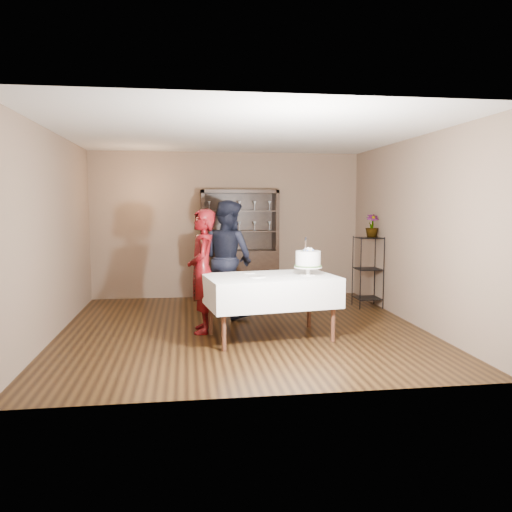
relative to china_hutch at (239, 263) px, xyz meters
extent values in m
plane|color=black|center=(-0.20, -2.25, -0.66)|extent=(5.00, 5.00, 0.00)
plane|color=silver|center=(-0.20, -2.25, 2.04)|extent=(5.00, 5.00, 0.00)
cube|color=#745C4B|center=(-0.20, 0.25, 0.69)|extent=(5.00, 0.02, 2.70)
cube|color=#745C4B|center=(-2.70, -2.25, 0.69)|extent=(0.02, 5.00, 2.70)
cube|color=#745C4B|center=(2.30, -2.25, 0.69)|extent=(0.02, 5.00, 2.70)
cube|color=black|center=(0.00, -0.01, -0.21)|extent=(1.40, 0.48, 0.90)
cube|color=black|center=(0.00, 0.21, 0.79)|extent=(1.40, 0.03, 1.10)
cube|color=black|center=(0.00, -0.01, 1.31)|extent=(1.40, 0.48, 0.06)
cube|color=black|center=(0.00, -0.01, 0.59)|extent=(1.28, 0.42, 0.02)
cube|color=black|center=(0.00, -0.01, 0.96)|extent=(1.28, 0.42, 0.02)
cylinder|color=black|center=(1.88, -1.25, -0.06)|extent=(0.02, 0.02, 1.20)
cylinder|color=black|center=(2.28, -1.25, -0.06)|extent=(0.02, 0.02, 1.20)
cylinder|color=black|center=(1.88, -0.85, -0.06)|extent=(0.02, 0.02, 1.20)
cylinder|color=black|center=(2.28, -0.85, -0.06)|extent=(0.02, 0.02, 1.20)
cube|color=black|center=(2.08, -1.05, -0.51)|extent=(0.40, 0.40, 0.02)
cube|color=black|center=(2.08, -1.05, -0.01)|extent=(0.40, 0.40, 0.01)
cube|color=black|center=(2.08, -1.05, 0.52)|extent=(0.40, 0.40, 0.02)
cube|color=silver|center=(0.10, -2.80, -0.03)|extent=(1.78, 1.24, 0.38)
cylinder|color=#48281A|center=(-0.54, -3.29, -0.27)|extent=(0.06, 0.06, 0.78)
cylinder|color=#48281A|center=(0.87, -3.08, -0.27)|extent=(0.06, 0.06, 0.78)
cylinder|color=#48281A|center=(-0.66, -2.51, -0.27)|extent=(0.06, 0.06, 0.78)
cylinder|color=#48281A|center=(0.75, -2.30, -0.27)|extent=(0.06, 0.06, 0.78)
imported|color=#3E0507|center=(-0.76, -2.35, 0.18)|extent=(0.41, 0.62, 1.68)
imported|color=black|center=(-0.33, -1.40, 0.24)|extent=(1.08, 1.11, 1.81)
cylinder|color=white|center=(0.60, -2.82, 0.16)|extent=(0.20, 0.20, 0.01)
cylinder|color=white|center=(0.60, -2.82, 0.21)|extent=(0.05, 0.05, 0.10)
cylinder|color=white|center=(0.60, -2.82, 0.27)|extent=(0.36, 0.36, 0.02)
cylinder|color=#3F6530|center=(0.60, -2.82, 0.28)|extent=(0.35, 0.35, 0.02)
cylinder|color=silver|center=(0.60, -2.82, 0.38)|extent=(0.41, 0.41, 0.20)
sphere|color=#5B77C4|center=(0.63, -2.82, 0.49)|extent=(0.02, 0.02, 0.02)
cube|color=white|center=(0.56, -2.84, 0.55)|extent=(0.02, 0.02, 0.14)
cube|color=black|center=(0.56, -2.84, 0.63)|extent=(0.03, 0.03, 0.05)
cylinder|color=white|center=(-0.08, -2.89, 0.17)|extent=(0.27, 0.27, 0.01)
cylinder|color=white|center=(-0.14, -2.53, 0.17)|extent=(0.23, 0.23, 0.01)
imported|color=#3F6530|center=(2.13, -1.07, 0.72)|extent=(0.23, 0.23, 0.39)
camera|label=1|loc=(-0.97, -9.09, 1.09)|focal=35.00mm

